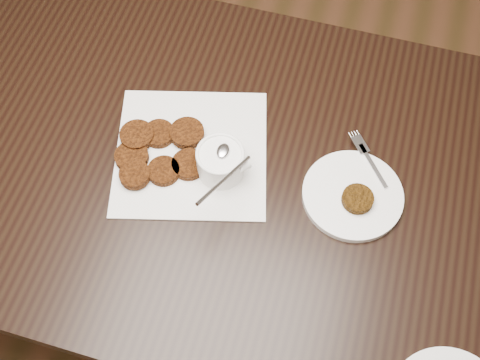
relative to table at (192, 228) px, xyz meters
The scene contains 6 objects.
floor 0.41m from the table, 75.18° to the right, with size 4.00×4.00×0.00m, color brown.
table is the anchor object (origin of this frame).
napkin 0.38m from the table, 15.88° to the left, with size 0.31×0.31×0.00m, color white.
sauce_ramekin 0.46m from the table, ahead, with size 0.13×0.13×0.13m, color white, non-canonical shape.
patty_cluster 0.39m from the table, 156.27° to the right, with size 0.23×0.23×0.02m, color #66300D, non-canonical shape.
plate_with_patty 0.53m from the table, ahead, with size 0.20×0.20×0.03m, color white, non-canonical shape.
Camera 1 is at (0.26, -0.43, 1.79)m, focal length 44.57 mm.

